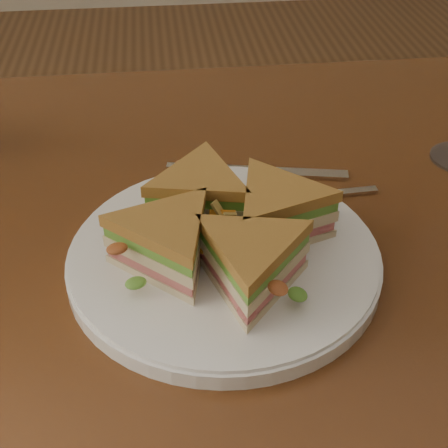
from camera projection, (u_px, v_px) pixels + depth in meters
name	position (u px, v px, depth m)	size (l,w,h in m)	color
table	(197.00, 292.00, 0.72)	(1.20, 0.80, 0.75)	#3B1E0D
plate	(224.00, 258.00, 0.60)	(0.30, 0.30, 0.02)	white
sandwich_wedges	(224.00, 228.00, 0.58)	(0.26, 0.26, 0.06)	beige
crisps_mound	(224.00, 232.00, 0.58)	(0.09, 0.09, 0.05)	orange
spoon	(259.00, 200.00, 0.69)	(0.18, 0.03, 0.01)	silver
knife	(251.00, 171.00, 0.74)	(0.21, 0.06, 0.00)	silver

